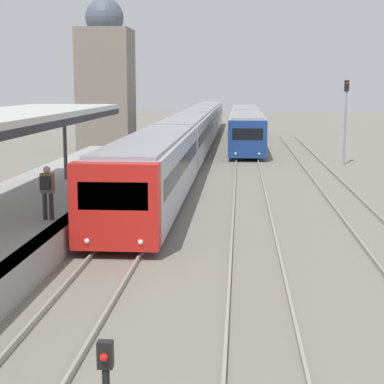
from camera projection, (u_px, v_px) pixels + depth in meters
name	position (u px, v px, depth m)	size (l,w,h in m)	color
person_on_platform	(47.00, 188.00, 19.53)	(0.40, 0.40, 1.66)	#2D2D33
train_near	(194.00, 129.00, 50.50)	(2.64, 65.22, 2.95)	red
train_far	(246.00, 124.00, 57.34)	(2.60, 31.09, 2.85)	navy
signal_mast_far	(346.00, 112.00, 40.43)	(0.28, 0.29, 5.34)	gray
distant_domed_building	(106.00, 80.00, 49.48)	(4.00, 4.00, 11.56)	slate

